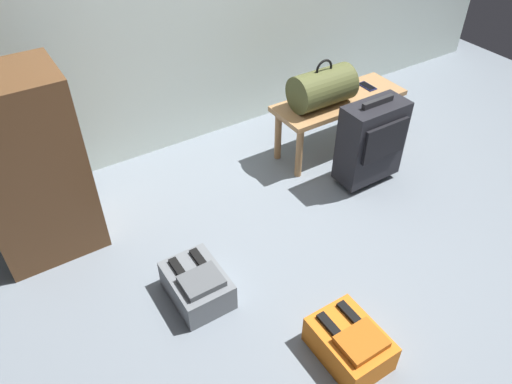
# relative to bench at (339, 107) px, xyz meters

# --- Properties ---
(ground_plane) EXTENTS (6.60, 6.60, 0.00)m
(ground_plane) POSITION_rel_bench_xyz_m (-0.74, -0.85, -0.36)
(ground_plane) COLOR slate
(bench) EXTENTS (1.00, 0.36, 0.43)m
(bench) POSITION_rel_bench_xyz_m (0.00, 0.00, 0.00)
(bench) COLOR #A87A4C
(bench) RESTS_ON ground
(duffel_bag_olive) EXTENTS (0.44, 0.26, 0.34)m
(duffel_bag_olive) POSITION_rel_bench_xyz_m (-0.17, 0.00, 0.20)
(duffel_bag_olive) COLOR #51562D
(duffel_bag_olive) RESTS_ON bench
(cell_phone) EXTENTS (0.07, 0.14, 0.01)m
(cell_phone) POSITION_rel_bench_xyz_m (0.29, 0.02, 0.07)
(cell_phone) COLOR #191E4C
(cell_phone) RESTS_ON bench
(suitcase_upright_charcoal) EXTENTS (0.44, 0.24, 0.64)m
(suitcase_upright_charcoal) POSITION_rel_bench_xyz_m (-0.07, -0.43, -0.03)
(suitcase_upright_charcoal) COLOR black
(suitcase_upright_charcoal) RESTS_ON ground
(backpack_grey) EXTENTS (0.28, 0.38, 0.21)m
(backpack_grey) POSITION_rel_bench_xyz_m (-1.54, -0.71, -0.27)
(backpack_grey) COLOR slate
(backpack_grey) RESTS_ON ground
(backpack_orange) EXTENTS (0.28, 0.38, 0.21)m
(backpack_orange) POSITION_rel_bench_xyz_m (-1.09, -1.43, -0.27)
(backpack_orange) COLOR orange
(backpack_orange) RESTS_ON ground
(side_cabinet) EXTENTS (0.56, 0.44, 1.10)m
(side_cabinet) POSITION_rel_bench_xyz_m (-2.09, 0.14, 0.19)
(side_cabinet) COLOR brown
(side_cabinet) RESTS_ON ground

